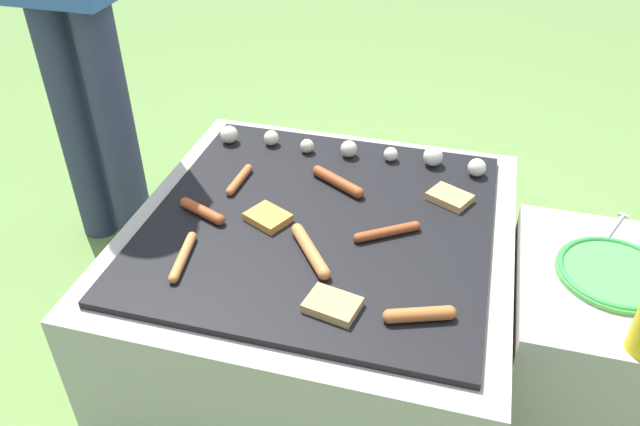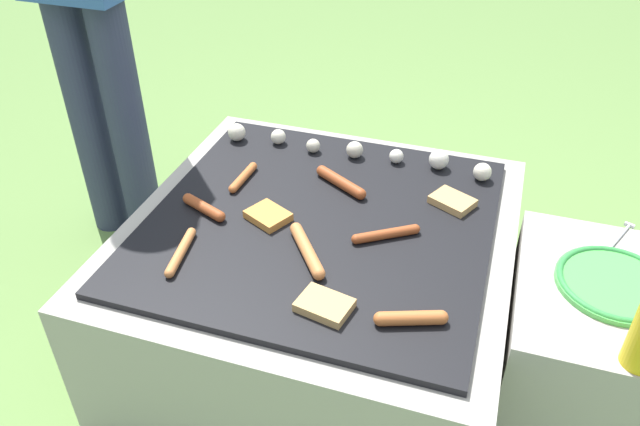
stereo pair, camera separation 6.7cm
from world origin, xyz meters
TOP-DOWN VIEW (x-y plane):
  - ground_plane at (0.00, 0.00)m, footprint 14.00×14.00m
  - grill at (0.00, 0.00)m, footprint 0.95×0.95m
  - side_ledge at (0.68, -0.04)m, footprint 0.40×0.49m
  - sausage_mid_left at (0.17, -0.02)m, footprint 0.15×0.11m
  - sausage_mid_right at (-0.29, -0.06)m, footprint 0.14×0.07m
  - sausage_front_center at (0.01, 0.16)m, footprint 0.16×0.11m
  - sausage_back_left at (0.28, -0.28)m, footprint 0.15×0.07m
  - sausage_front_right at (-0.26, -0.23)m, footprint 0.05×0.17m
  - sausage_front_left at (0.01, -0.14)m, footprint 0.13×0.17m
  - sausage_back_center at (-0.25, 0.10)m, footprint 0.03×0.15m
  - bread_slice_right at (-0.12, -0.04)m, footprint 0.12×0.12m
  - bread_slice_center at (0.11, -0.29)m, footprint 0.12×0.10m
  - bread_slice_left at (0.30, 0.17)m, footprint 0.13×0.11m
  - mushroom_row at (0.01, 0.32)m, footprint 0.77×0.08m
  - plate_colorful at (0.68, -0.03)m, footprint 0.25×0.25m
  - fork_utensil at (0.70, 0.14)m, footprint 0.09×0.18m

SIDE VIEW (x-z plane):
  - ground_plane at x=0.00m, z-range 0.00..0.00m
  - grill at x=0.00m, z-range 0.00..0.43m
  - side_ledge at x=0.68m, z-range 0.00..0.44m
  - fork_utensil at x=0.70m, z-range 0.43..0.44m
  - plate_colorful at x=0.68m, z-range 0.44..0.45m
  - bread_slice_center at x=0.11m, z-range 0.44..0.46m
  - bread_slice_left at x=0.30m, z-range 0.44..0.46m
  - bread_slice_right at x=-0.12m, z-range 0.44..0.46m
  - sausage_front_right at x=-0.26m, z-range 0.44..0.46m
  - sausage_back_center at x=-0.25m, z-range 0.44..0.46m
  - sausage_mid_left at x=0.17m, z-range 0.44..0.46m
  - sausage_mid_right at x=-0.29m, z-range 0.44..0.46m
  - sausage_front_left at x=0.01m, z-range 0.44..0.47m
  - sausage_back_left at x=0.28m, z-range 0.44..0.47m
  - sausage_front_center at x=0.01m, z-range 0.44..0.47m
  - mushroom_row at x=0.01m, z-range 0.43..0.49m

